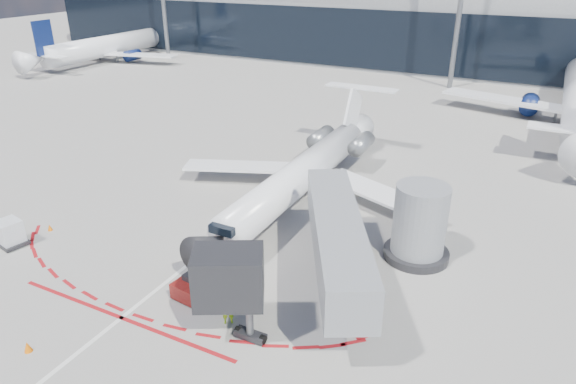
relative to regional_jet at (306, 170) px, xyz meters
The scene contains 12 objects.
ground 6.90m from the regional_jet, 109.92° to the right, with size 260.00×260.00×0.00m, color slate.
apron_centerline 5.20m from the regional_jet, 118.24° to the right, with size 0.25×40.00×0.01m, color silver.
apron_stop_bar 17.92m from the regional_jet, 97.20° to the right, with size 14.00×0.25×0.01m, color maroon.
terminal_building 59.21m from the regional_jet, 92.17° to the left, with size 150.00×24.15×24.00m.
jet_bridge 11.91m from the regional_jet, 50.46° to the right, with size 10.03×15.20×4.90m.
regional_jet is the anchor object (origin of this frame).
pushback_tug 13.93m from the regional_jet, 89.20° to the right, with size 2.47×5.10×1.30m.
ramp_worker 15.78m from the regional_jet, 79.39° to the right, with size 0.69×0.45×1.89m, color #A6E217.
uld_container 20.61m from the regional_jet, 132.15° to the right, with size 2.09×1.88×1.71m.
safety_cone_left 18.50m from the regional_jet, 135.78° to the right, with size 0.32×0.32×0.45m, color #E56404.
safety_cone_right 22.02m from the regional_jet, 101.52° to the right, with size 0.39×0.39×0.54m, color #E56404.
bg_airliner_0 65.72m from the regional_jet, 146.89° to the left, with size 31.33×33.17×10.14m, color white, non-canonical shape.
Camera 1 is at (17.33, -26.56, 17.01)m, focal length 32.00 mm.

